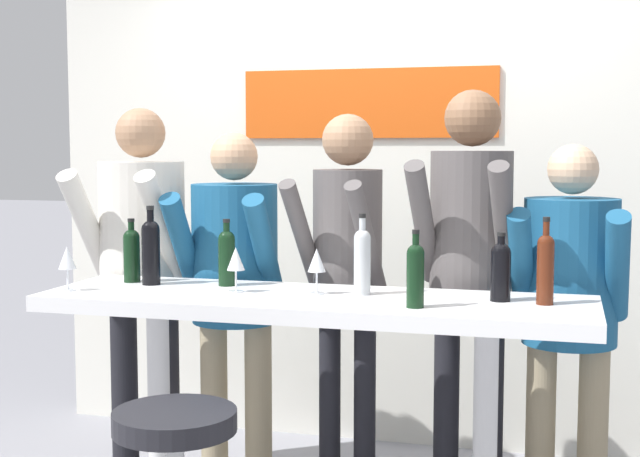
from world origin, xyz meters
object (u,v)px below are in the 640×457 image
object	(u,v)px
person_left	(234,274)
wine_bottle_0	(132,253)
wine_bottle_5	(501,269)
wine_glass_0	(316,262)
person_center	(470,252)
wine_bottle_1	(151,249)
tasting_table	(314,339)
person_center_left	(347,260)
wine_bottle_4	(362,258)
wine_bottle_2	(415,272)
person_center_right	(570,293)
wine_bottle_3	(227,255)
wine_bottle_6	(545,265)
wine_glass_2	(67,259)
wine_glass_1	(236,260)
person_far_left	(142,254)

from	to	relation	value
person_left	wine_bottle_0	world-z (taller)	person_left
wine_bottle_5	wine_glass_0	size ratio (longest dim) A/B	1.44
person_center	wine_bottle_1	bearing A→B (deg)	-155.97
tasting_table	person_center_left	size ratio (longest dim) A/B	1.22
person_left	wine_bottle_1	world-z (taller)	person_left
wine_bottle_4	wine_bottle_5	world-z (taller)	wine_bottle_4
wine_bottle_1	wine_bottle_2	xyz separation A→B (m)	(1.14, -0.24, -0.02)
person_center_right	wine_bottle_3	distance (m)	1.43
person_left	wine_bottle_5	world-z (taller)	person_left
wine_bottle_2	wine_bottle_4	xyz separation A→B (m)	(-0.24, 0.22, 0.01)
person_left	wine_bottle_6	size ratio (longest dim) A/B	5.20
wine_glass_2	wine_glass_1	bearing A→B (deg)	12.27
wine_bottle_1	wine_bottle_5	xyz separation A→B (m)	(1.42, -0.02, -0.03)
tasting_table	wine_glass_0	xyz separation A→B (m)	(-0.00, 0.04, 0.29)
wine_bottle_3	wine_glass_1	size ratio (longest dim) A/B	1.55
wine_bottle_1	tasting_table	bearing A→B (deg)	-7.10
wine_bottle_1	wine_glass_1	xyz separation A→B (m)	(0.41, -0.09, -0.02)
wine_bottle_3	wine_glass_2	xyz separation A→B (m)	(-0.56, -0.29, -0.00)
wine_bottle_1	wine_glass_1	distance (m)	0.42
person_center_right	wine_bottle_1	distance (m)	1.74
wine_bottle_1	wine_glass_2	bearing A→B (deg)	-136.65
wine_bottle_0	wine_bottle_3	world-z (taller)	wine_bottle_3
wine_glass_0	wine_bottle_6	bearing A→B (deg)	-0.01
wine_bottle_1	wine_bottle_5	world-z (taller)	wine_bottle_1
person_far_left	wine_bottle_5	size ratio (longest dim) A/B	6.93
wine_bottle_3	wine_glass_1	bearing A→B (deg)	-57.18
wine_bottle_0	wine_glass_1	distance (m)	0.53
person_left	wine_bottle_0	xyz separation A→B (m)	(-0.32, -0.37, 0.13)
person_left	person_center_right	bearing A→B (deg)	-0.07
wine_bottle_2	wine_bottle_6	distance (m)	0.48
person_center	wine_bottle_5	distance (m)	0.48
tasting_table	person_left	bearing A→B (deg)	135.64
person_left	wine_bottle_4	distance (m)	0.82
person_far_left	person_center_left	world-z (taller)	person_far_left
person_far_left	wine_bottle_3	xyz separation A→B (m)	(0.56, -0.36, 0.06)
wine_bottle_1	person_left	bearing A→B (deg)	63.67
tasting_table	wine_bottle_0	world-z (taller)	wine_bottle_0
wine_bottle_0	wine_bottle_3	bearing A→B (deg)	1.99
tasting_table	wine_bottle_2	bearing A→B (deg)	-19.30
person_far_left	wine_bottle_2	bearing A→B (deg)	-23.89
wine_glass_0	wine_glass_1	xyz separation A→B (m)	(-0.31, -0.04, 0.00)
person_far_left	person_left	distance (m)	0.47
wine_glass_1	wine_bottle_0	bearing A→B (deg)	165.50
person_left	person_center	size ratio (longest dim) A/B	0.90
tasting_table	person_left	world-z (taller)	person_left
wine_bottle_3	wine_bottle_4	distance (m)	0.59
person_center	wine_bottle_2	bearing A→B (deg)	-95.39
tasting_table	wine_bottle_5	size ratio (longest dim) A/B	8.30
wine_glass_2	wine_glass_0	bearing A→B (deg)	10.83
person_far_left	wine_glass_1	xyz separation A→B (m)	(0.66, -0.51, 0.05)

